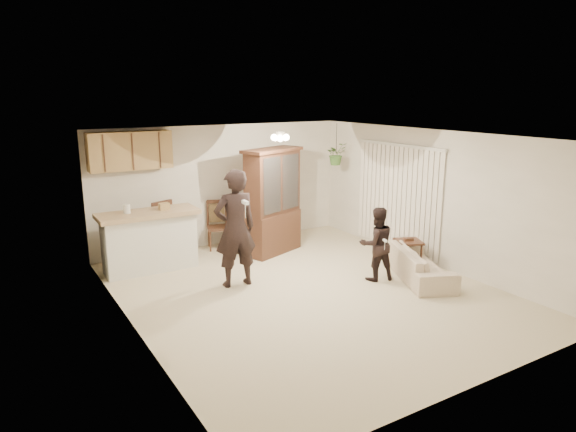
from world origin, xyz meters
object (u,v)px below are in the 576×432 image
child (377,242)px  china_hutch (273,202)px  chair_hutch_right (245,231)px  sofa (420,258)px  adult (235,233)px  chair_hutch_left (218,235)px  chair_bar (171,244)px  side_table (408,253)px

child → china_hutch: (-0.74, 2.27, 0.36)m
chair_hutch_right → child: bearing=67.4°
sofa → adult: adult is taller
adult → chair_hutch_left: bearing=-101.7°
china_hutch → chair_bar: size_ratio=1.84×
china_hutch → chair_hutch_left: (-0.84, 0.80, -0.75)m
side_table → chair_bar: 4.45m
china_hutch → side_table: bearing=-71.5°
chair_bar → chair_hutch_left: chair_bar is taller
adult → side_table: 3.28m
china_hutch → adult: bearing=-159.3°
sofa → adult: size_ratio=1.04×
chair_bar → child: bearing=-67.2°
sofa → chair_hutch_left: size_ratio=1.89×
adult → child: adult is taller
adult → side_table: size_ratio=2.99×
sofa → adult: (-2.85, 1.37, 0.53)m
side_table → child: bearing=-167.8°
sofa → chair_hutch_right: (-1.68, 3.36, -0.06)m
child → chair_hutch_right: child is taller
child → china_hutch: 2.41m
side_table → sofa: bearing=-115.0°
child → chair_bar: (-2.66, 2.81, -0.35)m
adult → china_hutch: china_hutch is taller
child → china_hutch: china_hutch is taller
adult → child: size_ratio=1.33×
side_table → chair_hutch_right: size_ratio=0.55×
child → chair_bar: size_ratio=1.19×
adult → chair_hutch_right: 2.39m
child → side_table: (0.95, 0.20, -0.42)m
adult → chair_bar: 1.95m
adult → child: (2.16, -1.01, -0.22)m
adult → chair_hutch_right: size_ratio=1.66×
sofa → child: bearing=86.9°
adult → side_table: adult is taller
chair_hutch_right → chair_hutch_left: bearing=-47.1°
china_hutch → side_table: (1.69, -2.06, -0.77)m
adult → chair_hutch_left: adult is taller
sofa → chair_hutch_right: bearing=50.9°
adult → chair_hutch_left: 2.22m
sofa → chair_bar: size_ratio=1.65×
china_hutch → chair_hutch_right: size_ratio=1.92×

